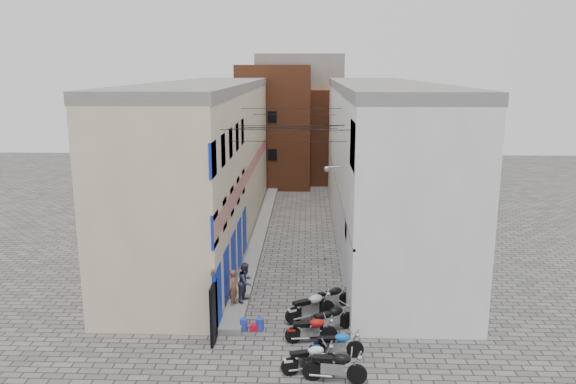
# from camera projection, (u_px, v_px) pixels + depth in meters

# --- Properties ---
(ground) EXTENTS (90.00, 90.00, 0.00)m
(ground) POSITION_uv_depth(u_px,v_px,m) (284.00, 337.00, 20.89)
(ground) COLOR #53504E
(ground) RESTS_ON ground
(plinth) EXTENTS (0.90, 26.00, 0.25)m
(plinth) POSITION_uv_depth(u_px,v_px,m) (259.00, 233.00, 33.62)
(plinth) COLOR slate
(plinth) RESTS_ON ground
(building_left) EXTENTS (5.10, 27.00, 9.00)m
(building_left) POSITION_uv_depth(u_px,v_px,m) (208.00, 160.00, 32.73)
(building_left) COLOR #C0B491
(building_left) RESTS_ON ground
(building_right) EXTENTS (5.94, 26.00, 9.00)m
(building_right) POSITION_uv_depth(u_px,v_px,m) (380.00, 161.00, 32.41)
(building_right) COLOR silver
(building_right) RESTS_ON ground
(building_far_brick_left) EXTENTS (6.00, 6.00, 10.00)m
(building_far_brick_left) POSITION_uv_depth(u_px,v_px,m) (275.00, 126.00, 47.19)
(building_far_brick_left) COLOR brown
(building_far_brick_left) RESTS_ON ground
(building_far_brick_right) EXTENTS (5.00, 6.00, 8.00)m
(building_far_brick_right) POSITION_uv_depth(u_px,v_px,m) (333.00, 135.00, 49.18)
(building_far_brick_right) COLOR brown
(building_far_brick_right) RESTS_ON ground
(building_far_concrete) EXTENTS (8.00, 5.00, 11.00)m
(building_far_concrete) POSITION_uv_depth(u_px,v_px,m) (300.00, 114.00, 52.86)
(building_far_concrete) COLOR slate
(building_far_concrete) RESTS_ON ground
(far_shopfront) EXTENTS (2.00, 0.30, 2.40)m
(far_shopfront) POSITION_uv_depth(u_px,v_px,m) (298.00, 177.00, 45.21)
(far_shopfront) COLOR black
(far_shopfront) RESTS_ON ground
(overhead_wires) EXTENTS (5.80, 13.02, 1.32)m
(overhead_wires) POSITION_uv_depth(u_px,v_px,m) (290.00, 125.00, 26.80)
(overhead_wires) COLOR black
(overhead_wires) RESTS_ON ground
(motorcycle_a) EXTENTS (2.13, 0.89, 1.20)m
(motorcycle_a) POSITION_uv_depth(u_px,v_px,m) (335.00, 365.00, 17.77)
(motorcycle_a) COLOR black
(motorcycle_a) RESTS_ON ground
(motorcycle_b) EXTENTS (2.02, 1.10, 1.11)m
(motorcycle_b) POSITION_uv_depth(u_px,v_px,m) (310.00, 357.00, 18.32)
(motorcycle_b) COLOR silver
(motorcycle_b) RESTS_ON ground
(motorcycle_c) EXTENTS (1.96, 0.79, 1.10)m
(motorcycle_c) POSITION_uv_depth(u_px,v_px,m) (336.00, 343.00, 19.26)
(motorcycle_c) COLOR #0C59B7
(motorcycle_c) RESTS_ON ground
(motorcycle_d) EXTENTS (1.98, 0.80, 1.11)m
(motorcycle_d) POSITION_uv_depth(u_px,v_px,m) (311.00, 328.00, 20.34)
(motorcycle_d) COLOR #A90C0C
(motorcycle_d) RESTS_ON ground
(motorcycle_e) EXTENTS (2.09, 1.64, 1.19)m
(motorcycle_e) POSITION_uv_depth(u_px,v_px,m) (331.00, 318.00, 21.12)
(motorcycle_e) COLOR black
(motorcycle_e) RESTS_ON ground
(motorcycle_f) EXTENTS (2.23, 1.67, 1.26)m
(motorcycle_f) POSITION_uv_depth(u_px,v_px,m) (310.00, 305.00, 22.14)
(motorcycle_f) COLOR #AEAEB3
(motorcycle_f) RESTS_ON ground
(motorcycle_g) EXTENTS (1.89, 1.35, 1.06)m
(motorcycle_g) POSITION_uv_depth(u_px,v_px,m) (332.00, 296.00, 23.28)
(motorcycle_g) COLOR black
(motorcycle_g) RESTS_ON ground
(person_a) EXTENTS (0.51, 0.62, 1.48)m
(person_a) POSITION_uv_depth(u_px,v_px,m) (234.00, 287.00, 23.00)
(person_a) COLOR brown
(person_a) RESTS_ON plinth
(person_b) EXTENTS (0.89, 0.99, 1.67)m
(person_b) POSITION_uv_depth(u_px,v_px,m) (246.00, 282.00, 23.33)
(person_b) COLOR #31344A
(person_b) RESTS_ON plinth
(water_jug_near) EXTENTS (0.36, 0.36, 0.48)m
(water_jug_near) POSITION_uv_depth(u_px,v_px,m) (260.00, 324.00, 21.36)
(water_jug_near) COLOR #2538B9
(water_jug_near) RESTS_ON ground
(water_jug_far) EXTENTS (0.38, 0.38, 0.45)m
(water_jug_far) POSITION_uv_depth(u_px,v_px,m) (244.00, 324.00, 21.39)
(water_jug_far) COLOR #2640BF
(water_jug_far) RESTS_ON ground
(red_crate) EXTENTS (0.39, 0.30, 0.23)m
(red_crate) POSITION_uv_depth(u_px,v_px,m) (254.00, 327.00, 21.40)
(red_crate) COLOR red
(red_crate) RESTS_ON ground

